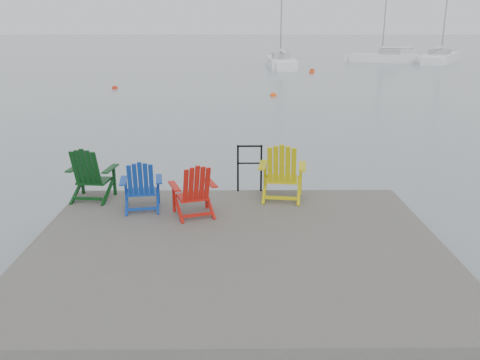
{
  "coord_description": "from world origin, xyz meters",
  "views": [
    {
      "loc": [
        -0.02,
        -6.78,
        3.54
      ],
      "look_at": [
        0.07,
        2.02,
        0.85
      ],
      "focal_mm": 38.0,
      "sensor_mm": 36.0,
      "label": 1
    }
  ],
  "objects_px": {
    "sailboat_near": "(281,63)",
    "buoy_c": "(312,71)",
    "chair_yellow": "(282,171)",
    "sailboat_far": "(385,59)",
    "chair_blue": "(141,185)",
    "buoy_a": "(273,96)",
    "buoy_d": "(312,73)",
    "chair_red": "(194,190)",
    "handrail": "(250,164)",
    "sailboat_mid": "(440,58)",
    "buoy_b": "(115,89)",
    "chair_green": "(91,173)"
  },
  "relations": [
    {
      "from": "sailboat_near",
      "to": "chair_blue",
      "type": "bearing_deg",
      "value": -98.75
    },
    {
      "from": "sailboat_near",
      "to": "buoy_c",
      "type": "relative_size",
      "value": 27.86
    },
    {
      "from": "sailboat_far",
      "to": "buoy_c",
      "type": "height_order",
      "value": "sailboat_far"
    },
    {
      "from": "chair_red",
      "to": "buoy_d",
      "type": "distance_m",
      "value": 32.38
    },
    {
      "from": "chair_green",
      "to": "sailboat_mid",
      "type": "height_order",
      "value": "sailboat_mid"
    },
    {
      "from": "chair_green",
      "to": "chair_yellow",
      "type": "height_order",
      "value": "chair_yellow"
    },
    {
      "from": "buoy_a",
      "to": "chair_red",
      "type": "bearing_deg",
      "value": -98.14
    },
    {
      "from": "sailboat_mid",
      "to": "buoy_d",
      "type": "bearing_deg",
      "value": -110.08
    },
    {
      "from": "buoy_c",
      "to": "buoy_d",
      "type": "height_order",
      "value": "buoy_c"
    },
    {
      "from": "handrail",
      "to": "buoy_c",
      "type": "height_order",
      "value": "handrail"
    },
    {
      "from": "chair_red",
      "to": "sailboat_far",
      "type": "xyz_separation_m",
      "value": [
        15.56,
        43.38,
        -0.6
      ]
    },
    {
      "from": "handrail",
      "to": "sailboat_far",
      "type": "distance_m",
      "value": 44.54
    },
    {
      "from": "chair_blue",
      "to": "buoy_c",
      "type": "xyz_separation_m",
      "value": [
        7.81,
        33.33,
        -0.95
      ]
    },
    {
      "from": "chair_blue",
      "to": "buoy_d",
      "type": "xyz_separation_m",
      "value": [
        7.48,
        31.4,
        -0.95
      ]
    },
    {
      "from": "chair_yellow",
      "to": "buoy_a",
      "type": "height_order",
      "value": "chair_yellow"
    },
    {
      "from": "chair_red",
      "to": "sailboat_near",
      "type": "height_order",
      "value": "sailboat_near"
    },
    {
      "from": "chair_yellow",
      "to": "sailboat_far",
      "type": "relative_size",
      "value": 0.11
    },
    {
      "from": "sailboat_mid",
      "to": "buoy_b",
      "type": "distance_m",
      "value": 35.48
    },
    {
      "from": "buoy_d",
      "to": "chair_green",
      "type": "bearing_deg",
      "value": -105.36
    },
    {
      "from": "chair_red",
      "to": "buoy_c",
      "type": "relative_size",
      "value": 2.25
    },
    {
      "from": "chair_blue",
      "to": "chair_yellow",
      "type": "bearing_deg",
      "value": 3.71
    },
    {
      "from": "chair_green",
      "to": "chair_blue",
      "type": "relative_size",
      "value": 1.11
    },
    {
      "from": "chair_red",
      "to": "buoy_d",
      "type": "xyz_separation_m",
      "value": [
        6.56,
        31.7,
        -0.96
      ]
    },
    {
      "from": "sailboat_near",
      "to": "buoy_d",
      "type": "distance_m",
      "value": 6.1
    },
    {
      "from": "buoy_b",
      "to": "chair_blue",
      "type": "bearing_deg",
      "value": -75.96
    },
    {
      "from": "handrail",
      "to": "chair_blue",
      "type": "relative_size",
      "value": 1.01
    },
    {
      "from": "handrail",
      "to": "chair_red",
      "type": "bearing_deg",
      "value": -125.78
    },
    {
      "from": "chair_green",
      "to": "buoy_b",
      "type": "xyz_separation_m",
      "value": [
        -4.4,
        21.07,
        -1.0
      ]
    },
    {
      "from": "sailboat_mid",
      "to": "sailboat_far",
      "type": "xyz_separation_m",
      "value": [
        -5.72,
        -0.83,
        0.0
      ]
    },
    {
      "from": "buoy_a",
      "to": "buoy_d",
      "type": "bearing_deg",
      "value": 73.39
    },
    {
      "from": "chair_red",
      "to": "chair_yellow",
      "type": "distance_m",
      "value": 1.73
    },
    {
      "from": "handrail",
      "to": "chair_red",
      "type": "distance_m",
      "value": 1.62
    },
    {
      "from": "handrail",
      "to": "chair_red",
      "type": "relative_size",
      "value": 0.99
    },
    {
      "from": "chair_yellow",
      "to": "sailboat_mid",
      "type": "relative_size",
      "value": 0.08
    },
    {
      "from": "chair_blue",
      "to": "sailboat_near",
      "type": "bearing_deg",
      "value": 72.86
    },
    {
      "from": "handrail",
      "to": "buoy_c",
      "type": "bearing_deg",
      "value": 79.58
    },
    {
      "from": "buoy_a",
      "to": "buoy_b",
      "type": "distance_m",
      "value": 9.56
    },
    {
      "from": "sailboat_mid",
      "to": "sailboat_far",
      "type": "height_order",
      "value": "sailboat_mid"
    },
    {
      "from": "sailboat_far",
      "to": "buoy_b",
      "type": "bearing_deg",
      "value": 156.39
    },
    {
      "from": "sailboat_near",
      "to": "buoy_c",
      "type": "xyz_separation_m",
      "value": [
        2.21,
        -3.86,
        -0.36
      ]
    },
    {
      "from": "chair_red",
      "to": "buoy_c",
      "type": "bearing_deg",
      "value": 60.22
    },
    {
      "from": "buoy_a",
      "to": "chair_green",
      "type": "bearing_deg",
      "value": -104.43
    },
    {
      "from": "handrail",
      "to": "sailboat_far",
      "type": "height_order",
      "value": "sailboat_far"
    },
    {
      "from": "sailboat_mid",
      "to": "buoy_c",
      "type": "height_order",
      "value": "sailboat_mid"
    },
    {
      "from": "handrail",
      "to": "sailboat_near",
      "type": "relative_size",
      "value": 0.08
    },
    {
      "from": "chair_blue",
      "to": "buoy_b",
      "type": "xyz_separation_m",
      "value": [
        -5.4,
        21.61,
        -0.95
      ]
    },
    {
      "from": "chair_blue",
      "to": "sailboat_near",
      "type": "xyz_separation_m",
      "value": [
        5.6,
        37.19,
        -0.59
      ]
    },
    {
      "from": "handrail",
      "to": "buoy_a",
      "type": "xyz_separation_m",
      "value": [
        1.72,
        17.35,
        -1.04
      ]
    },
    {
      "from": "sailboat_far",
      "to": "chair_red",
      "type": "bearing_deg",
      "value": -177.81
    },
    {
      "from": "chair_blue",
      "to": "chair_red",
      "type": "height_order",
      "value": "chair_red"
    }
  ]
}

